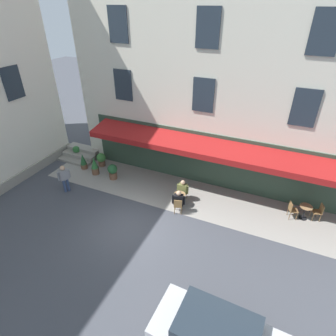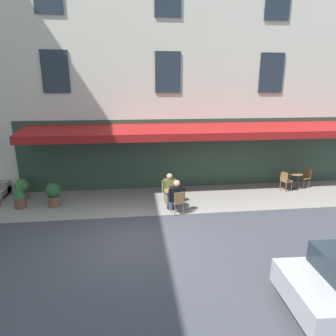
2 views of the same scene
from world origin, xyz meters
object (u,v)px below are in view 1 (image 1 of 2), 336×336
object	(u,v)px
seated_companion_in_black	(179,200)
walking_pedestrian_in_grey	(64,177)
cafe_table_mid_terrace	(305,210)
cafe_chair_wicker_back_row	(178,205)
cafe_chair_wicker_kerbside	(292,209)
potted_plant_mid_terrace	(95,166)
cafe_table_near_entrance	(180,198)
cafe_chair_wicker_facing_street	(183,190)
potted_plant_by_steps	(83,161)
potted_plant_entrance_right	(101,159)
seated_patron_in_olive	(182,191)
cafe_chair_wicker_under_awning	(319,211)
potted_plant_entrance_left	(113,171)
potted_plant_under_sign	(77,151)

from	to	relation	value
seated_companion_in_black	walking_pedestrian_in_grey	size ratio (longest dim) A/B	0.79
cafe_table_mid_terrace	walking_pedestrian_in_grey	bearing A→B (deg)	13.44
cafe_chair_wicker_back_row	cafe_chair_wicker_kerbside	bearing A→B (deg)	-159.28
potted_plant_mid_terrace	walking_pedestrian_in_grey	bearing A→B (deg)	80.19
cafe_chair_wicker_back_row	walking_pedestrian_in_grey	size ratio (longest dim) A/B	0.55
cafe_table_near_entrance	cafe_chair_wicker_kerbside	distance (m)	5.55
cafe_table_near_entrance	cafe_chair_wicker_facing_street	xyz separation A→B (m)	(0.03, -0.63, 0.06)
potted_plant_by_steps	potted_plant_entrance_right	xyz separation A→B (m)	(-0.83, -0.75, -0.03)
potted_plant_mid_terrace	seated_patron_in_olive	bearing A→B (deg)	176.60
seated_patron_in_olive	seated_companion_in_black	xyz separation A→B (m)	(-0.13, 0.82, 0.01)
cafe_chair_wicker_kerbside	potted_plant_mid_terrace	xyz separation A→B (m)	(11.30, 0.59, 0.00)
cafe_table_near_entrance	seated_companion_in_black	bearing A→B (deg)	104.83
cafe_table_near_entrance	potted_plant_mid_terrace	distance (m)	5.98
potted_plant_by_steps	potted_plant_entrance_right	world-z (taller)	potted_plant_by_steps
seated_patron_in_olive	walking_pedestrian_in_grey	xyz separation A→B (m)	(6.28, 1.79, 0.28)
cafe_table_near_entrance	walking_pedestrian_in_grey	xyz separation A→B (m)	(6.30, 1.37, 0.48)
cafe_chair_wicker_back_row	cafe_chair_wicker_facing_street	bearing A→B (deg)	-81.14
cafe_chair_wicker_under_awning	seated_patron_in_olive	size ratio (longest dim) A/B	0.71
cafe_table_mid_terrace	cafe_chair_wicker_under_awning	xyz separation A→B (m)	(-0.61, -0.18, 0.06)
cafe_chair_wicker_under_awning	seated_patron_in_olive	bearing A→B (deg)	11.37
cafe_table_mid_terrace	cafe_chair_wicker_under_awning	world-z (taller)	cafe_chair_wicker_under_awning
cafe_chair_wicker_under_awning	potted_plant_entrance_right	world-z (taller)	cafe_chair_wicker_under_awning
seated_patron_in_olive	potted_plant_entrance_left	bearing A→B (deg)	-4.40
cafe_chair_wicker_kerbside	potted_plant_under_sign	world-z (taller)	cafe_chair_wicker_kerbside
cafe_chair_wicker_back_row	cafe_chair_wicker_kerbside	xyz separation A→B (m)	(-5.21, -1.97, 0.00)
cafe_table_near_entrance	cafe_chair_wicker_kerbside	bearing A→B (deg)	-165.79
cafe_chair_wicker_under_awning	seated_companion_in_black	distance (m)	6.82
cafe_table_mid_terrace	seated_patron_in_olive	world-z (taller)	seated_patron_in_olive
cafe_table_mid_terrace	cafe_chair_wicker_kerbside	size ratio (longest dim) A/B	0.82
cafe_chair_wicker_back_row	cafe_chair_wicker_facing_street	distance (m)	1.26
cafe_chair_wicker_kerbside	cafe_chair_wicker_under_awning	xyz separation A→B (m)	(-1.20, -0.38, 0.00)
cafe_table_mid_terrace	potted_plant_entrance_left	world-z (taller)	potted_plant_entrance_left
cafe_chair_wicker_facing_street	potted_plant_mid_terrace	xyz separation A→B (m)	(5.90, -0.14, 0.00)
potted_plant_by_steps	potted_plant_mid_terrace	world-z (taller)	potted_plant_mid_terrace
potted_plant_under_sign	potted_plant_by_steps	bearing A→B (deg)	143.48
potted_plant_entrance_left	cafe_chair_wicker_under_awning	bearing A→B (deg)	-175.04
cafe_table_mid_terrace	potted_plant_entrance_right	distance (m)	12.14
potted_plant_under_sign	cafe_chair_wicker_back_row	bearing A→B (deg)	162.61
seated_companion_in_black	potted_plant_entrance_left	xyz separation A→B (m)	(4.73, -1.17, -0.18)
potted_plant_mid_terrace	potted_plant_under_sign	xyz separation A→B (m)	(2.52, -1.32, -0.15)
cafe_table_mid_terrace	walking_pedestrian_in_grey	world-z (taller)	walking_pedestrian_in_grey
cafe_chair_wicker_back_row	potted_plant_entrance_left	xyz separation A→B (m)	(4.79, -1.38, -0.03)
seated_companion_in_black	potted_plant_by_steps	distance (m)	7.24
seated_companion_in_black	potted_plant_under_sign	bearing A→B (deg)	-16.22
seated_patron_in_olive	potted_plant_entrance_left	size ratio (longest dim) A/B	1.34
potted_plant_entrance_left	potted_plant_by_steps	bearing A→B (deg)	-5.71
cafe_table_near_entrance	potted_plant_entrance_left	size ratio (longest dim) A/B	0.78
walking_pedestrian_in_grey	potted_plant_entrance_left	xyz separation A→B (m)	(-1.67, -2.14, -0.45)
cafe_chair_wicker_kerbside	potted_plant_by_steps	world-z (taller)	potted_plant_by_steps
cafe_chair_wicker_back_row	potted_plant_entrance_right	distance (m)	6.75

